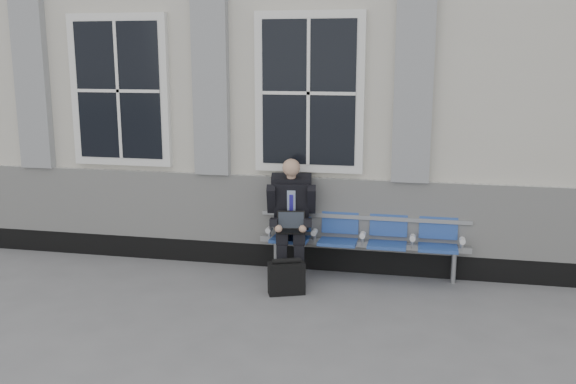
# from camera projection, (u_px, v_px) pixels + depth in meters

# --- Properties ---
(ground) EXTENTS (70.00, 70.00, 0.00)m
(ground) POSITION_uv_depth(u_px,v_px,m) (253.00, 309.00, 6.96)
(ground) COLOR slate
(ground) RESTS_ON ground
(station_building) EXTENTS (14.40, 4.40, 4.49)m
(station_building) POSITION_uv_depth(u_px,v_px,m) (309.00, 87.00, 9.83)
(station_building) COLOR beige
(station_building) RESTS_ON ground
(bench) EXTENTS (2.60, 0.47, 0.91)m
(bench) POSITION_uv_depth(u_px,v_px,m) (363.00, 233.00, 7.90)
(bench) COLOR #9EA0A3
(bench) RESTS_ON ground
(businessman) EXTENTS (0.64, 0.86, 1.48)m
(businessman) POSITION_uv_depth(u_px,v_px,m) (291.00, 213.00, 7.90)
(businessman) COLOR black
(businessman) RESTS_ON ground
(briefcase) EXTENTS (0.45, 0.32, 0.43)m
(briefcase) POSITION_uv_depth(u_px,v_px,m) (286.00, 278.00, 7.37)
(briefcase) COLOR black
(briefcase) RESTS_ON ground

